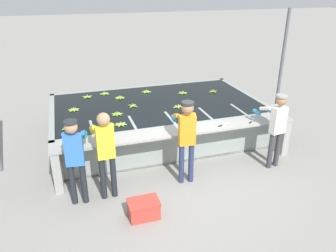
% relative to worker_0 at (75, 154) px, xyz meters
% --- Properties ---
extents(ground_plane, '(80.00, 80.00, 0.00)m').
position_rel_worker_0_xyz_m(ground_plane, '(2.20, 0.33, -1.01)').
color(ground_plane, gray).
rests_on(ground_plane, ground).
extents(wash_tank, '(5.34, 3.19, 0.93)m').
position_rel_worker_0_xyz_m(wash_tank, '(2.20, 2.36, -0.56)').
color(wash_tank, gray).
rests_on(wash_tank, ground).
extents(work_ledge, '(5.34, 0.45, 0.93)m').
position_rel_worker_0_xyz_m(work_ledge, '(2.20, 0.55, -0.34)').
color(work_ledge, '#9E9E99').
rests_on(work_ledge, ground).
extents(worker_0, '(0.47, 0.74, 1.67)m').
position_rel_worker_0_xyz_m(worker_0, '(0.00, 0.00, 0.00)').
color(worker_0, '#1E2328').
rests_on(worker_0, ground).
extents(worker_1, '(0.42, 0.72, 1.74)m').
position_rel_worker_0_xyz_m(worker_1, '(0.54, 0.01, 0.04)').
color(worker_1, '#1E2328').
rests_on(worker_1, ground).
extents(worker_2, '(0.46, 0.74, 1.75)m').
position_rel_worker_0_xyz_m(worker_2, '(2.13, 0.05, 0.06)').
color(worker_2, navy).
rests_on(worker_2, ground).
extents(worker_3, '(0.48, 0.74, 1.68)m').
position_rel_worker_0_xyz_m(worker_3, '(4.18, 0.03, 0.01)').
color(worker_3, '#38383D').
rests_on(worker_3, ground).
extents(banana_bunch_floating_0, '(0.27, 0.28, 0.08)m').
position_rel_worker_0_xyz_m(banana_bunch_floating_0, '(2.61, 1.88, -0.07)').
color(banana_bunch_floating_0, '#93BC3D').
rests_on(banana_bunch_floating_0, wash_tank).
extents(banana_bunch_floating_1, '(0.28, 0.28, 0.08)m').
position_rel_worker_0_xyz_m(banana_bunch_floating_1, '(1.34, 3.02, -0.07)').
color(banana_bunch_floating_1, '#8CB738').
rests_on(banana_bunch_floating_1, wash_tank).
extents(banana_bunch_floating_2, '(0.28, 0.28, 0.08)m').
position_rel_worker_0_xyz_m(banana_bunch_floating_2, '(-0.06, 1.36, -0.07)').
color(banana_bunch_floating_2, '#9EC642').
rests_on(banana_bunch_floating_2, wash_tank).
extents(banana_bunch_floating_3, '(0.27, 0.28, 0.08)m').
position_rel_worker_0_xyz_m(banana_bunch_floating_3, '(1.00, 3.49, -0.07)').
color(banana_bunch_floating_3, '#9EC642').
rests_on(banana_bunch_floating_3, wash_tank).
extents(banana_bunch_floating_4, '(0.28, 0.28, 0.08)m').
position_rel_worker_0_xyz_m(banana_bunch_floating_4, '(1.04, 1.23, -0.07)').
color(banana_bunch_floating_4, '#9EC642').
rests_on(banana_bunch_floating_4, wash_tank).
extents(banana_bunch_floating_5, '(0.28, 0.28, 0.08)m').
position_rel_worker_0_xyz_m(banana_bunch_floating_5, '(2.15, 3.30, -0.07)').
color(banana_bunch_floating_5, '#9EC642').
rests_on(banana_bunch_floating_5, wash_tank).
extents(banana_bunch_floating_6, '(0.28, 0.26, 0.08)m').
position_rel_worker_0_xyz_m(banana_bunch_floating_6, '(3.10, 2.89, -0.07)').
color(banana_bunch_floating_6, '#8CB738').
rests_on(banana_bunch_floating_6, wash_tank).
extents(banana_bunch_floating_7, '(0.22, 0.22, 0.08)m').
position_rel_worker_0_xyz_m(banana_bunch_floating_7, '(1.54, 2.29, -0.07)').
color(banana_bunch_floating_7, '#8CB738').
rests_on(banana_bunch_floating_7, wash_tank).
extents(banana_bunch_floating_8, '(0.28, 0.27, 0.08)m').
position_rel_worker_0_xyz_m(banana_bunch_floating_8, '(0.51, 3.37, -0.07)').
color(banana_bunch_floating_8, '#9EC642').
rests_on(banana_bunch_floating_8, wash_tank).
extents(banana_bunch_floating_9, '(0.28, 0.28, 0.08)m').
position_rel_worker_0_xyz_m(banana_bunch_floating_9, '(0.11, 2.46, -0.07)').
color(banana_bunch_floating_9, '#9EC642').
rests_on(banana_bunch_floating_9, wash_tank).
extents(banana_bunch_floating_10, '(0.28, 0.28, 0.08)m').
position_rel_worker_0_xyz_m(banana_bunch_floating_10, '(1.07, 1.86, -0.07)').
color(banana_bunch_floating_10, '#8CB738').
rests_on(banana_bunch_floating_10, wash_tank).
extents(banana_bunch_floating_11, '(0.28, 0.28, 0.08)m').
position_rel_worker_0_xyz_m(banana_bunch_floating_11, '(3.97, 2.75, -0.07)').
color(banana_bunch_floating_11, '#75A333').
rests_on(banana_bunch_floating_11, wash_tank).
extents(knife_0, '(0.29, 0.24, 0.02)m').
position_rel_worker_0_xyz_m(knife_0, '(3.87, 0.51, -0.08)').
color(knife_0, silver).
rests_on(knife_0, work_ledge).
extents(knife_1, '(0.34, 0.13, 0.02)m').
position_rel_worker_0_xyz_m(knife_1, '(3.15, 0.51, -0.08)').
color(knife_1, silver).
rests_on(knife_1, work_ledge).
extents(crate, '(0.55, 0.39, 0.32)m').
position_rel_worker_0_xyz_m(crate, '(1.03, -0.80, -0.85)').
color(crate, '#B73D33').
rests_on(crate, ground).
extents(support_post_right, '(0.09, 0.09, 3.20)m').
position_rel_worker_0_xyz_m(support_post_right, '(5.67, 2.10, 0.59)').
color(support_post_right, slate).
rests_on(support_post_right, ground).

